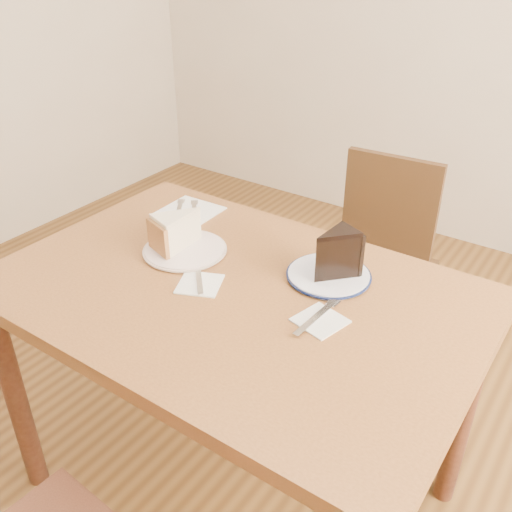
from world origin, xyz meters
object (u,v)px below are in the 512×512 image
at_px(carrot_cake, 181,231).
at_px(plate_navy, 329,275).
at_px(chocolate_cake, 333,257).
at_px(chair_far, 372,263).
at_px(plate_cream, 185,250).
at_px(table, 234,320).

bearing_deg(carrot_cake, plate_navy, 31.98).
bearing_deg(plate_navy, chocolate_cake, -33.09).
bearing_deg(plate_navy, chair_far, 101.19).
relative_size(chair_far, carrot_cake, 6.32).
distance_m(plate_cream, chocolate_cake, 0.42).
relative_size(plate_navy, carrot_cake, 1.58).
bearing_deg(chair_far, carrot_cake, 63.00).
distance_m(plate_cream, plate_navy, 0.40).
bearing_deg(plate_cream, carrot_cake, 154.71).
distance_m(chair_far, carrot_cake, 0.82).
xyz_separation_m(chair_far, chocolate_cake, (0.13, -0.59, 0.36)).
bearing_deg(plate_cream, chair_far, 68.44).
bearing_deg(carrot_cake, plate_cream, -7.40).
bearing_deg(plate_cream, plate_navy, 16.05).
xyz_separation_m(plate_cream, plate_navy, (0.39, 0.11, 0.00)).
relative_size(table, chocolate_cake, 10.61).
xyz_separation_m(plate_cream, chocolate_cake, (0.40, 0.10, 0.06)).
distance_m(plate_cream, carrot_cake, 0.05).
height_order(table, chair_far, chair_far).
relative_size(plate_cream, chocolate_cake, 1.94).
height_order(plate_cream, carrot_cake, carrot_cake).
height_order(chair_far, carrot_cake, carrot_cake).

